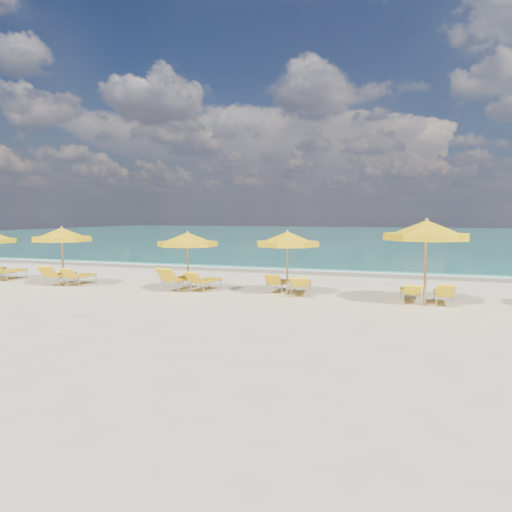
% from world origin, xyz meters
% --- Properties ---
extents(ground_plane, '(120.00, 120.00, 0.00)m').
position_xyz_m(ground_plane, '(0.00, 0.00, 0.00)').
color(ground_plane, beige).
extents(ocean, '(120.00, 80.00, 0.30)m').
position_xyz_m(ocean, '(0.00, 48.00, 0.00)').
color(ocean, '#147160').
rests_on(ocean, ground).
extents(wet_sand_band, '(120.00, 2.60, 0.01)m').
position_xyz_m(wet_sand_band, '(0.00, 7.40, 0.00)').
color(wet_sand_band, tan).
rests_on(wet_sand_band, ground).
extents(foam_line, '(120.00, 1.20, 0.03)m').
position_xyz_m(foam_line, '(0.00, 8.20, 0.00)').
color(foam_line, white).
rests_on(foam_line, ground).
extents(whitecap_near, '(14.00, 0.36, 0.05)m').
position_xyz_m(whitecap_near, '(-6.00, 17.00, 0.00)').
color(whitecap_near, white).
rests_on(whitecap_near, ground).
extents(whitecap_far, '(18.00, 0.30, 0.05)m').
position_xyz_m(whitecap_far, '(8.00, 24.00, 0.00)').
color(whitecap_far, white).
rests_on(whitecap_far, ground).
extents(umbrella_2, '(2.87, 2.87, 2.27)m').
position_xyz_m(umbrella_2, '(-7.18, -0.25, 1.94)').
color(umbrella_2, tan).
rests_on(umbrella_2, ground).
extents(umbrella_3, '(2.74, 2.74, 2.14)m').
position_xyz_m(umbrella_3, '(-2.04, 0.04, 1.83)').
color(umbrella_3, tan).
rests_on(umbrella_3, ground).
extents(umbrella_4, '(2.18, 2.18, 2.20)m').
position_xyz_m(umbrella_4, '(1.47, 0.47, 1.87)').
color(umbrella_4, tan).
rests_on(umbrella_4, ground).
extents(umbrella_5, '(3.23, 3.23, 2.61)m').
position_xyz_m(umbrella_5, '(5.88, 0.08, 2.23)').
color(umbrella_5, tan).
rests_on(umbrella_5, ground).
extents(lounger_1_right, '(0.71, 1.81, 0.72)m').
position_xyz_m(lounger_1_right, '(-10.52, 0.53, 0.21)').
color(lounger_1_right, '#A5A8AD').
rests_on(lounger_1_right, ground).
extents(lounger_2_left, '(0.80, 1.79, 0.84)m').
position_xyz_m(lounger_2_left, '(-7.60, 0.06, 0.22)').
color(lounger_2_left, '#A5A8AD').
rests_on(lounger_2_left, ground).
extents(lounger_2_right, '(0.62, 1.67, 0.75)m').
position_xyz_m(lounger_2_right, '(-6.73, 0.21, 0.20)').
color(lounger_2_right, '#A5A8AD').
rests_on(lounger_2_right, ground).
extents(lounger_3_left, '(0.79, 1.91, 0.91)m').
position_xyz_m(lounger_3_left, '(-2.49, 0.30, 0.24)').
color(lounger_3_left, '#A5A8AD').
rests_on(lounger_3_left, ground).
extents(lounger_3_right, '(0.82, 1.75, 0.79)m').
position_xyz_m(lounger_3_right, '(-1.54, 0.44, 0.21)').
color(lounger_3_right, '#A5A8AD').
rests_on(lounger_3_right, ground).
extents(lounger_4_left, '(0.56, 1.59, 0.73)m').
position_xyz_m(lounger_4_left, '(1.00, 1.07, 0.20)').
color(lounger_4_left, '#A5A8AD').
rests_on(lounger_4_left, ground).
extents(lounger_4_right, '(0.87, 1.91, 0.75)m').
position_xyz_m(lounger_4_right, '(1.91, 0.69, 0.22)').
color(lounger_4_right, '#A5A8AD').
rests_on(lounger_4_right, ground).
extents(lounger_5_left, '(0.73, 1.67, 0.68)m').
position_xyz_m(lounger_5_left, '(5.45, 0.41, 0.20)').
color(lounger_5_left, '#A5A8AD').
rests_on(lounger_5_left, ground).
extents(lounger_5_right, '(0.59, 1.58, 0.74)m').
position_xyz_m(lounger_5_right, '(6.43, 0.31, 0.20)').
color(lounger_5_right, '#A5A8AD').
rests_on(lounger_5_right, ground).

